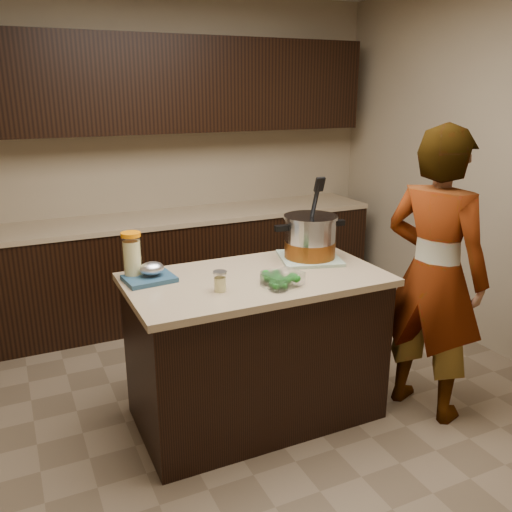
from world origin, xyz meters
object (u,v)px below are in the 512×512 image
(person, at_px, (434,275))
(lemonade_pitcher, at_px, (132,258))
(stock_pot, at_px, (310,239))
(island, at_px, (256,347))

(person, bearing_deg, lemonade_pitcher, 49.35)
(stock_pot, bearing_deg, island, -157.73)
(person, bearing_deg, stock_pot, 27.42)
(island, distance_m, lemonade_pitcher, 0.89)
(stock_pot, relative_size, person, 0.27)
(island, bearing_deg, stock_pot, 17.83)
(stock_pot, distance_m, lemonade_pitcher, 1.08)
(island, xyz_separation_m, person, (0.98, -0.37, 0.42))
(island, height_order, lemonade_pitcher, lemonade_pitcher)
(island, bearing_deg, lemonade_pitcher, 158.23)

